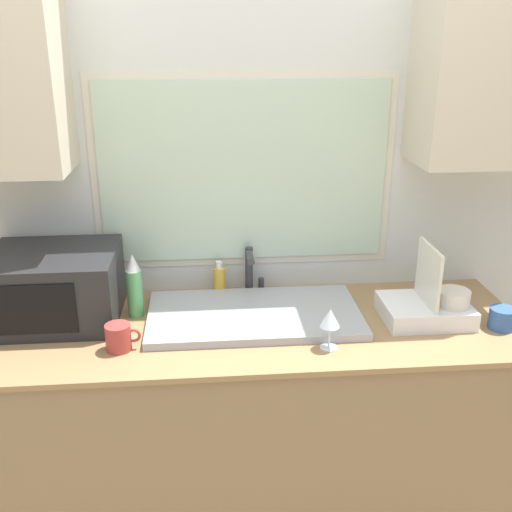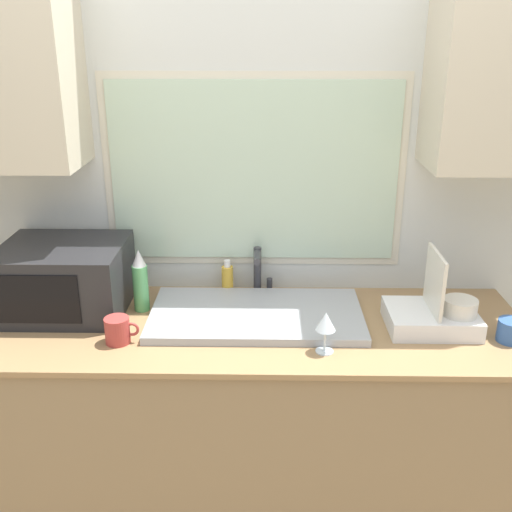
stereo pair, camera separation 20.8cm
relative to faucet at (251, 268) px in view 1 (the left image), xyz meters
The scene contains 11 objects.
countertop 0.62m from the faucet, 94.02° to the right, with size 2.02×0.70×0.89m.
wall_back 0.39m from the faucet, 107.87° to the left, with size 6.00×0.38×2.60m.
sink_basin 0.25m from the faucet, 91.33° to the right, with size 0.79×0.43×0.03m.
faucet is the anchor object (origin of this frame).
microwave 0.76m from the faucet, 167.85° to the right, with size 0.46×0.40×0.26m.
dish_rack 0.71m from the faucet, 24.66° to the right, with size 0.32×0.25×0.29m.
spray_bottle 0.48m from the faucet, 160.36° to the right, with size 0.06×0.06×0.25m.
soap_bottle 0.14m from the faucet, behind, with size 0.05×0.05×0.14m.
mug_near_sink 0.64m from the faucet, 138.79° to the right, with size 0.12×0.09×0.09m.
wine_glass 0.53m from the faucet, 64.22° to the right, with size 0.07×0.07×0.15m.
mug_by_rack 0.97m from the faucet, 23.58° to the right, with size 0.12×0.09×0.08m.
Camera 1 is at (-0.16, -1.64, 1.90)m, focal length 42.00 mm.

